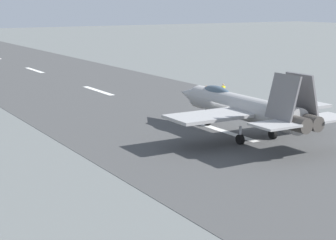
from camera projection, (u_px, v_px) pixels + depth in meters
name	position (u px, v px, depth m)	size (l,w,h in m)	color
ground_plane	(228.00, 133.00, 45.79)	(400.00, 400.00, 0.00)	slate
runway_strip	(228.00, 133.00, 45.77)	(240.00, 26.00, 0.02)	#434444
fighter_jet	(242.00, 107.00, 43.95)	(16.96, 14.02, 5.64)	#A1A0A0
crew_person	(223.00, 91.00, 61.65)	(0.44, 0.64, 1.70)	#1E2338
marker_cone_mid	(296.00, 108.00, 55.19)	(0.44, 0.44, 0.55)	orange
marker_cone_far	(206.00, 88.00, 68.21)	(0.44, 0.44, 0.55)	orange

